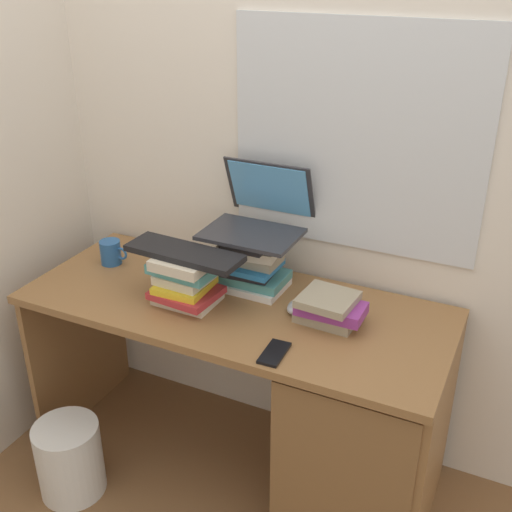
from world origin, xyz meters
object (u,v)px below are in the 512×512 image
Objects in this scene: book_stack_side at (329,308)px; cell_phone at (274,353)px; mug at (111,252)px; computer_mouse at (297,306)px; desk at (332,413)px; laptop at (259,215)px; wastebasket at (70,459)px; book_stack_tall at (251,264)px; book_stack_keyboard_riser at (185,280)px; keyboard at (184,253)px.

book_stack_side is 1.70× the size of cell_phone.
computer_mouse is at bearing -1.61° from mug.
desk is at bearing -21.99° from computer_mouse.
computer_mouse is (0.22, -0.15, -0.25)m from laptop.
wastebasket is (-0.90, -0.38, -0.26)m from desk.
book_stack_tall reaches higher than book_stack_side.
book_stack_tall is 1.01m from wastebasket.
computer_mouse is 0.86× the size of mug.
cell_phone is (0.04, -0.27, -0.01)m from computer_mouse.
wastebasket is at bearing -133.70° from book_stack_tall.
desk is 4.50× the size of laptop.
mug is 0.80m from wastebasket.
book_stack_tall is at bearing 158.40° from desk.
book_stack_side is at bearing 10.25° from book_stack_keyboard_riser.
keyboard reaches higher than computer_mouse.
laptop is (-0.34, 0.17, 0.21)m from book_stack_side.
book_stack_tall is 0.84× the size of wastebasket.
mug is (-0.59, -0.13, -0.22)m from laptop.
keyboard is (-0.55, -0.04, 0.53)m from desk.
laptop is 1.17m from wastebasket.
keyboard is at bearing -121.06° from laptop.
book_stack_side is at bearing 68.47° from cell_phone.
cell_phone is 0.99m from wastebasket.
cell_phone is at bearing -82.30° from computer_mouse.
book_stack_tall is 0.60× the size of keyboard.
book_stack_tall is 1.09× the size of book_stack_side.
book_stack_keyboard_riser is 1.09× the size of book_stack_side.
book_stack_side is at bearing 13.30° from keyboard.
laptop is 0.32m from keyboard.
book_stack_side is 0.13m from computer_mouse.
cell_phone is at bearing -54.72° from book_stack_tall.
desk is 6.64× the size of book_stack_side.
book_stack_tall is 0.74× the size of laptop.
book_stack_tall reaches higher than cell_phone.
book_stack_tall is 0.27m from keyboard.
laptop is 3.29× the size of computer_mouse.
computer_mouse is 1.05m from wastebasket.
book_stack_keyboard_riser is at bearing -129.34° from book_stack_tall.
keyboard is at bearing 17.15° from book_stack_keyboard_riser.
book_stack_side reaches higher than cell_phone.
book_stack_tall is at bearing 54.07° from keyboard.
book_stack_keyboard_riser is 0.51m from book_stack_side.
book_stack_keyboard_riser is (-0.16, -0.20, -0.01)m from book_stack_tall.
mug is 0.89× the size of cell_phone.
desk is 0.40m from book_stack_side.
keyboard reaches higher than wastebasket.
laptop is at bearing 90.95° from book_stack_tall.
book_stack_keyboard_riser is at bearing 156.84° from cell_phone.
desk is 0.40m from computer_mouse.
desk is at bearing -5.38° from mug.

